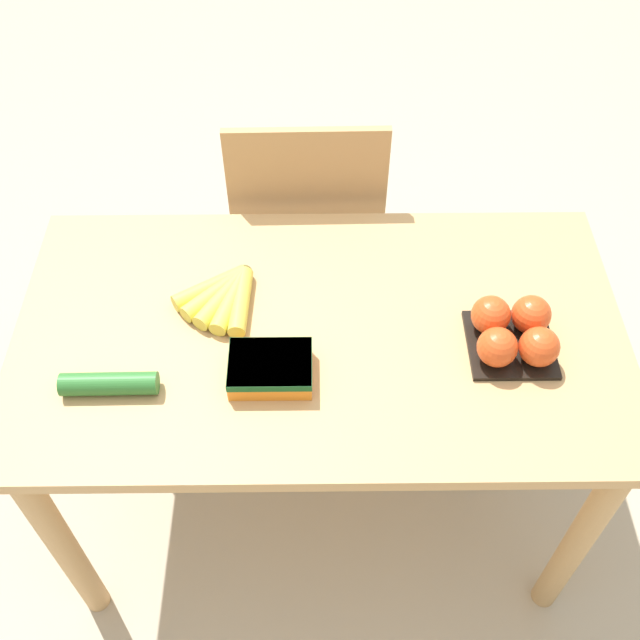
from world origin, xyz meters
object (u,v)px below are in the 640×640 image
(chair, at_px, (308,240))
(carrot_bag, at_px, (270,367))
(cucumber_near, at_px, (109,384))
(banana_bunch, at_px, (225,295))
(tomato_pack, at_px, (514,332))

(chair, relative_size, carrot_bag, 5.79)
(chair, xyz_separation_m, cucumber_near, (-0.38, -0.69, 0.29))
(banana_bunch, relative_size, tomato_pack, 1.07)
(tomato_pack, xyz_separation_m, carrot_bag, (-0.49, -0.07, -0.02))
(chair, bearing_deg, banana_bunch, 68.44)
(tomato_pack, height_order, carrot_bag, tomato_pack)
(chair, bearing_deg, tomato_pack, 124.70)
(chair, height_order, banana_bunch, chair)
(carrot_bag, bearing_deg, cucumber_near, -174.13)
(banana_bunch, relative_size, cucumber_near, 1.00)
(chair, xyz_separation_m, carrot_bag, (-0.07, -0.66, 0.29))
(carrot_bag, bearing_deg, banana_bunch, 117.84)
(tomato_pack, relative_size, carrot_bag, 1.07)
(carrot_bag, distance_m, cucumber_near, 0.31)
(banana_bunch, bearing_deg, tomato_pack, -12.18)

